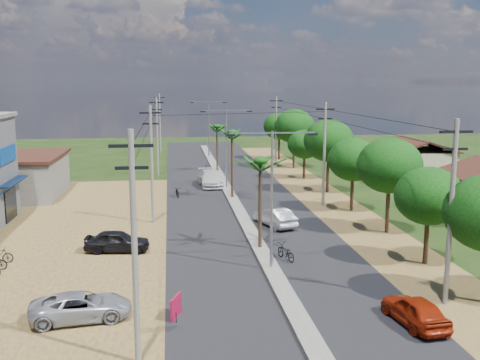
# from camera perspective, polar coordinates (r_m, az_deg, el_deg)

# --- Properties ---
(ground) EXTENTS (160.00, 160.00, 0.00)m
(ground) POSITION_cam_1_polar(r_m,az_deg,el_deg) (32.66, 3.16, -9.14)
(ground) COLOR black
(ground) RESTS_ON ground
(road) EXTENTS (12.00, 110.00, 0.04)m
(road) POSITION_cam_1_polar(r_m,az_deg,el_deg) (46.93, -0.12, -3.18)
(road) COLOR black
(road) RESTS_ON ground
(median) EXTENTS (1.00, 90.00, 0.18)m
(median) POSITION_cam_1_polar(r_m,az_deg,el_deg) (49.82, -0.55, -2.33)
(median) COLOR #605E56
(median) RESTS_ON ground
(dirt_lot_west) EXTENTS (18.00, 46.00, 0.04)m
(dirt_lot_west) POSITION_cam_1_polar(r_m,az_deg,el_deg) (40.90, -20.28, -5.79)
(dirt_lot_west) COLOR brown
(dirt_lot_west) RESTS_ON ground
(dirt_shoulder_east) EXTENTS (5.00, 90.00, 0.03)m
(dirt_shoulder_east) POSITION_cam_1_polar(r_m,az_deg,el_deg) (48.69, 9.87, -2.86)
(dirt_shoulder_east) COLOR brown
(dirt_shoulder_east) RESTS_ON ground
(low_shed) EXTENTS (10.40, 10.40, 3.95)m
(low_shed) POSITION_cam_1_polar(r_m,az_deg,el_deg) (57.16, -22.71, 0.40)
(low_shed) COLOR #605E56
(low_shed) RESTS_ON ground
(house_east_far) EXTENTS (7.60, 7.50, 4.60)m
(house_east_far) POSITION_cam_1_polar(r_m,az_deg,el_deg) (64.68, 17.19, 2.13)
(house_east_far) COLOR tan
(house_east_far) RESTS_ON ground
(tree_east_b) EXTENTS (4.00, 4.00, 5.83)m
(tree_east_b) POSITION_cam_1_polar(r_m,az_deg,el_deg) (34.46, 18.63, -1.56)
(tree_east_b) COLOR black
(tree_east_b) RESTS_ON ground
(tree_east_c) EXTENTS (4.60, 4.60, 6.83)m
(tree_east_c) POSITION_cam_1_polar(r_m,az_deg,el_deg) (40.80, 14.96, 1.42)
(tree_east_c) COLOR black
(tree_east_c) RESTS_ON ground
(tree_east_d) EXTENTS (4.20, 4.20, 6.13)m
(tree_east_d) POSITION_cam_1_polar(r_m,az_deg,el_deg) (47.26, 11.42, 2.04)
(tree_east_d) COLOR black
(tree_east_d) RESTS_ON ground
(tree_east_e) EXTENTS (4.80, 4.80, 7.14)m
(tree_east_e) POSITION_cam_1_polar(r_m,az_deg,el_deg) (54.81, 8.99, 3.97)
(tree_east_e) COLOR black
(tree_east_e) RESTS_ON ground
(tree_east_f) EXTENTS (3.80, 3.80, 5.52)m
(tree_east_f) POSITION_cam_1_polar(r_m,az_deg,el_deg) (62.52, 6.58, 3.64)
(tree_east_f) COLOR black
(tree_east_f) RESTS_ON ground
(tree_east_g) EXTENTS (5.00, 5.00, 7.38)m
(tree_east_g) POSITION_cam_1_polar(r_m,az_deg,el_deg) (70.29, 5.53, 5.45)
(tree_east_g) COLOR black
(tree_east_g) RESTS_ON ground
(tree_east_h) EXTENTS (4.40, 4.40, 6.52)m
(tree_east_h) POSITION_cam_1_polar(r_m,az_deg,el_deg) (78.08, 4.01, 5.47)
(tree_east_h) COLOR black
(tree_east_h) RESTS_ON ground
(palm_median_near) EXTENTS (2.00, 2.00, 6.15)m
(palm_median_near) POSITION_cam_1_polar(r_m,az_deg,el_deg) (35.19, 2.08, 1.55)
(palm_median_near) COLOR black
(palm_median_near) RESTS_ON ground
(palm_median_mid) EXTENTS (2.00, 2.00, 6.55)m
(palm_median_mid) POSITION_cam_1_polar(r_m,az_deg,el_deg) (50.90, -0.82, 4.55)
(palm_median_mid) COLOR black
(palm_median_mid) RESTS_ON ground
(palm_median_far) EXTENTS (2.00, 2.00, 5.85)m
(palm_median_far) POSITION_cam_1_polar(r_m,az_deg,el_deg) (66.82, -2.35, 5.28)
(palm_median_far) COLOR black
(palm_median_far) RESTS_ON ground
(streetlight_near) EXTENTS (5.10, 0.18, 8.00)m
(streetlight_near) POSITION_cam_1_polar(r_m,az_deg,el_deg) (31.43, 3.24, -0.86)
(streetlight_near) COLOR gray
(streetlight_near) RESTS_ON ground
(streetlight_mid) EXTENTS (5.10, 0.18, 8.00)m
(streetlight_mid) POSITION_cam_1_polar(r_m,az_deg,el_deg) (55.95, -1.39, 3.89)
(streetlight_mid) COLOR gray
(streetlight_mid) RESTS_ON ground
(streetlight_far) EXTENTS (5.10, 0.18, 8.00)m
(streetlight_far) POSITION_cam_1_polar(r_m,az_deg,el_deg) (80.77, -3.20, 5.73)
(streetlight_far) COLOR gray
(streetlight_far) RESTS_ON ground
(utility_pole_w_a) EXTENTS (1.60, 0.24, 9.00)m
(utility_pole_w_a) POSITION_cam_1_polar(r_m,az_deg,el_deg) (21.24, -10.68, -6.38)
(utility_pole_w_a) COLOR #605E56
(utility_pole_w_a) RESTS_ON ground
(utility_pole_w_b) EXTENTS (1.60, 0.24, 9.00)m
(utility_pole_w_b) POSITION_cam_1_polar(r_m,az_deg,el_deg) (42.79, -8.97, 1.87)
(utility_pole_w_b) COLOR #605E56
(utility_pole_w_b) RESTS_ON ground
(utility_pole_w_c) EXTENTS (1.60, 0.24, 9.00)m
(utility_pole_w_c) POSITION_cam_1_polar(r_m,az_deg,el_deg) (64.65, -8.41, 4.57)
(utility_pole_w_c) COLOR #605E56
(utility_pole_w_c) RESTS_ON ground
(utility_pole_w_d) EXTENTS (1.60, 0.24, 9.00)m
(utility_pole_w_d) POSITION_cam_1_polar(r_m,az_deg,el_deg) (85.58, -8.14, 5.86)
(utility_pole_w_d) COLOR #605E56
(utility_pole_w_d) RESTS_ON ground
(utility_pole_e_a) EXTENTS (1.60, 0.24, 9.00)m
(utility_pole_e_a) POSITION_cam_1_polar(r_m,az_deg,el_deg) (28.29, 20.66, -2.76)
(utility_pole_e_a) COLOR #605E56
(utility_pole_e_a) RESTS_ON ground
(utility_pole_e_b) EXTENTS (1.60, 0.24, 9.00)m
(utility_pole_e_b) POSITION_cam_1_polar(r_m,az_deg,el_deg) (48.54, 8.56, 2.83)
(utility_pole_e_b) COLOR #605E56
(utility_pole_e_b) RESTS_ON ground
(utility_pole_e_c) EXTENTS (1.60, 0.24, 9.00)m
(utility_pole_e_c) POSITION_cam_1_polar(r_m,az_deg,el_deg) (69.86, 3.67, 5.05)
(utility_pole_e_c) COLOR #605E56
(utility_pole_e_c) RESTS_ON ground
(car_red_near) EXTENTS (2.07, 4.04, 1.32)m
(car_red_near) POSITION_cam_1_polar(r_m,az_deg,el_deg) (26.64, 17.35, -12.60)
(car_red_near) COLOR maroon
(car_red_near) RESTS_ON ground
(car_silver_mid) EXTENTS (2.79, 4.51, 1.40)m
(car_silver_mid) POSITION_cam_1_polar(r_m,az_deg,el_deg) (41.97, 3.58, -3.82)
(car_silver_mid) COLOR #96979D
(car_silver_mid) RESTS_ON ground
(car_white_far) EXTENTS (2.57, 5.63, 1.60)m
(car_white_far) POSITION_cam_1_polar(r_m,az_deg,el_deg) (58.02, -3.01, 0.12)
(car_white_far) COLOR #BBBAB6
(car_white_far) RESTS_ON ground
(car_parked_silver) EXTENTS (4.75, 2.69, 1.25)m
(car_parked_silver) POSITION_cam_1_polar(r_m,az_deg,el_deg) (26.94, -15.85, -12.33)
(car_parked_silver) COLOR #96979D
(car_parked_silver) RESTS_ON ground
(car_parked_dark) EXTENTS (4.21, 2.07, 1.38)m
(car_parked_dark) POSITION_cam_1_polar(r_m,az_deg,el_deg) (36.58, -12.37, -6.13)
(car_parked_dark) COLOR black
(car_parked_dark) RESTS_ON ground
(moto_rider_east) EXTENTS (1.23, 2.01, 1.00)m
(moto_rider_east) POSITION_cam_1_polar(r_m,az_deg,el_deg) (34.28, 4.66, -7.35)
(moto_rider_east) COLOR black
(moto_rider_east) RESTS_ON ground
(moto_rider_west_a) EXTENTS (0.85, 1.97, 1.01)m
(moto_rider_west_a) POSITION_cam_1_polar(r_m,az_deg,el_deg) (52.81, -6.38, -1.23)
(moto_rider_west_a) COLOR black
(moto_rider_west_a) RESTS_ON ground
(moto_rider_west_b) EXTENTS (0.58, 1.64, 0.97)m
(moto_rider_west_b) POSITION_cam_1_polar(r_m,az_deg,el_deg) (66.94, -3.44, 1.16)
(moto_rider_west_b) COLOR black
(moto_rider_west_b) RESTS_ON ground
(roadside_sign) EXTENTS (0.53, 1.23, 1.07)m
(roadside_sign) POSITION_cam_1_polar(r_m,az_deg,el_deg) (26.38, -6.53, -12.72)
(roadside_sign) COLOR maroon
(roadside_sign) RESTS_ON ground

